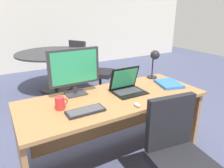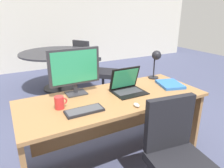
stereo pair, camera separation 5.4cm
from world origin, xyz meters
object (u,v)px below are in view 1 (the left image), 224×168
desk (111,115)px  meeting_chair_near (83,63)px  monitor (74,69)px  desk_lamp (154,59)px  office_chair (178,163)px  mouse (137,105)px  meeting_chair_far (97,76)px  keyboard (86,111)px  laptop (126,84)px  book (169,84)px  coffee_mug (60,103)px  meeting_table (54,62)px

desk → meeting_chair_near: bearing=73.6°
monitor → meeting_chair_near: size_ratio=0.56×
desk_lamp → office_chair: bearing=-117.6°
mouse → meeting_chair_far: 2.22m
keyboard → meeting_chair_far: 2.27m
desk_lamp → meeting_chair_far: 1.68m
laptop → desk_lamp: 0.58m
meeting_chair_far → keyboard: bearing=-118.2°
laptop → book: bearing=-9.4°
monitor → keyboard: monitor is taller
monitor → laptop: 0.55m
coffee_mug → meeting_table: size_ratio=0.08×
monitor → book: size_ratio=1.44×
book → office_chair: (-0.47, -0.64, -0.41)m
coffee_mug → meeting_chair_far: (1.22, 1.81, -0.45)m
laptop → book: size_ratio=0.93×
mouse → desk_lamp: 0.87m
meeting_chair_near → meeting_chair_far: 1.06m
desk → laptop: size_ratio=5.60×
laptop → desk: bearing=-176.0°
monitor → desk_lamp: (1.00, 0.01, -0.02)m
desk_lamp → coffee_mug: (-1.23, -0.26, -0.19)m
laptop → keyboard: bearing=-157.6°
mouse → book: bearing=22.7°
office_chair → meeting_chair_near: 3.57m
desk_lamp → keyboard: bearing=-158.9°
monitor → office_chair: monitor is taller
book → office_chair: bearing=-126.3°
mouse → meeting_table: (-0.02, 2.71, -0.18)m
desk → coffee_mug: 0.60m
keyboard → mouse: mouse is taller
desk → meeting_table: bearing=88.9°
desk_lamp → book: bearing=-91.3°
desk_lamp → coffee_mug: 1.27m
keyboard → coffee_mug: bearing=135.6°
monitor → coffee_mug: (-0.23, -0.25, -0.21)m
book → meeting_chair_near: meeting_chair_near is taller
coffee_mug → meeting_table: coffee_mug is taller
meeting_table → keyboard: bearing=-99.0°
monitor → mouse: bearing=-55.4°
laptop → book: 0.53m
desk → coffee_mug: coffee_mug is taller
keyboard → meeting_table: bearing=81.0°
keyboard → mouse: bearing=-15.8°
meeting_chair_near → book: bearing=-92.4°
mouse → coffee_mug: coffee_mug is taller
desk_lamp → meeting_chair_near: desk_lamp is taller
desk → keyboard: bearing=-149.6°
book → office_chair: size_ratio=0.39×
desk_lamp → laptop: bearing=-160.3°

